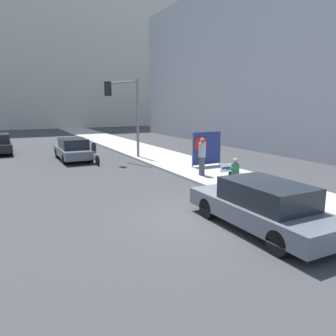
% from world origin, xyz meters
% --- Properties ---
extents(ground_plane, '(160.00, 160.00, 0.00)m').
position_xyz_m(ground_plane, '(0.00, 0.00, 0.00)').
color(ground_plane, '#38383A').
extents(sidewalk_curb, '(3.69, 90.00, 0.12)m').
position_xyz_m(sidewalk_curb, '(4.10, 15.00, 0.06)').
color(sidewalk_curb, '#A8A399').
rests_on(sidewalk_curb, ground_plane).
extents(building_backdrop_far, '(52.00, 12.00, 30.15)m').
position_xyz_m(building_backdrop_far, '(-2.00, 48.60, 15.07)').
color(building_backdrop_far, '#BCB2A3').
rests_on(building_backdrop_far, ground_plane).
extents(building_backdrop_right, '(10.00, 32.00, 13.75)m').
position_xyz_m(building_backdrop_right, '(16.76, 14.29, 6.87)').
color(building_backdrop_right, '#99999E').
rests_on(building_backdrop_right, ground_plane).
extents(seated_protester, '(0.99, 0.77, 1.22)m').
position_xyz_m(seated_protester, '(3.09, 2.24, 0.78)').
color(seated_protester, '#474C56').
rests_on(seated_protester, sidewalk_curb).
extents(jogger_on_sidewalk, '(0.34, 0.34, 1.81)m').
position_xyz_m(jogger_on_sidewalk, '(3.20, 4.95, 1.05)').
color(jogger_on_sidewalk, '#424247').
rests_on(jogger_on_sidewalk, sidewalk_curb).
extents(protest_banner, '(1.89, 0.06, 1.89)m').
position_xyz_m(protest_banner, '(4.72, 6.85, 1.12)').
color(protest_banner, slate).
rests_on(protest_banner, sidewalk_curb).
extents(traffic_light_pole, '(2.41, 2.18, 5.00)m').
position_xyz_m(traffic_light_pole, '(1.80, 11.51, 3.49)').
color(traffic_light_pole, slate).
rests_on(traffic_light_pole, sidewalk_curb).
extents(parked_car_curbside, '(1.82, 4.74, 1.41)m').
position_xyz_m(parked_car_curbside, '(0.99, -1.55, 0.71)').
color(parked_car_curbside, '#565B60').
rests_on(parked_car_curbside, ground_plane).
extents(car_on_road_nearest, '(1.76, 4.35, 1.40)m').
position_xyz_m(car_on_road_nearest, '(-1.31, 12.93, 0.70)').
color(car_on_road_nearest, '#565B60').
rests_on(car_on_road_nearest, ground_plane).
extents(motorcycle_on_road, '(0.28, 2.18, 1.30)m').
position_xyz_m(motorcycle_on_road, '(-0.46, 11.15, 0.55)').
color(motorcycle_on_road, silver).
rests_on(motorcycle_on_road, ground_plane).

